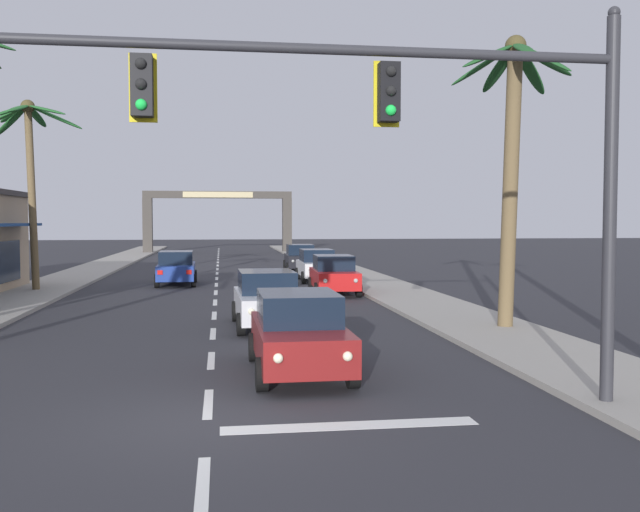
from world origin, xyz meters
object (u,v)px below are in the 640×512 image
Objects in this scene: sedan_third_in_queue at (267,299)px; sedan_parked_mid_kerb at (334,274)px; town_gateway_arch at (218,213)px; sedan_parked_nearest_kerb at (300,258)px; sedan_lead_at_stop_bar at (299,332)px; sedan_parked_far_kerb at (317,265)px; traffic_signal_mast at (390,122)px; palm_left_third at (29,146)px; sedan_oncoming_far at (176,268)px; palm_right_second at (512,136)px.

sedan_third_in_queue is 1.00× the size of sedan_parked_mid_kerb.
town_gateway_arch is (-5.08, 40.05, 3.14)m from sedan_parked_mid_kerb.
sedan_parked_nearest_kerb and sedan_parked_mid_kerb have the same top height.
sedan_lead_at_stop_bar and sedan_parked_far_kerb have the same top height.
traffic_signal_mast reaches higher than sedan_parked_mid_kerb.
town_gateway_arch is at bearing 98.84° from sedan_parked_far_kerb.
palm_left_third reaches higher than sedan_parked_mid_kerb.
sedan_third_in_queue is 14.87m from sedan_oncoming_far.
palm_left_third is 21.21m from palm_right_second.
sedan_third_in_queue is at bearing -50.14° from palm_left_third.
sedan_oncoming_far and sedan_parked_nearest_kerb have the same top height.
sedan_lead_at_stop_bar is 6.42m from sedan_third_in_queue.
palm_left_third is at bearing 118.82° from sedan_lead_at_stop_bar.
traffic_signal_mast is 2.65× the size of sedan_lead_at_stop_bar.
sedan_lead_at_stop_bar is (-1.07, 3.48, -3.87)m from traffic_signal_mast.
sedan_parked_mid_kerb is 12.24m from palm_right_second.
palm_right_second is (3.30, -24.77, 4.73)m from sedan_parked_nearest_kerb.
palm_left_third reaches higher than traffic_signal_mast.
traffic_signal_mast is at bearing -96.56° from sedan_parked_mid_kerb.
palm_right_second reaches higher than town_gateway_arch.
palm_right_second reaches higher than sedan_third_in_queue.
palm_left_third is (-9.89, 17.98, 5.61)m from sedan_lead_at_stop_bar.
palm_right_second is at bearing -72.40° from sedan_parked_mid_kerb.
sedan_third_in_queue is 49.28m from town_gateway_arch.
sedan_third_in_queue is 23.39m from sedan_parked_nearest_kerb.
sedan_lead_at_stop_bar is 0.31× the size of town_gateway_arch.
town_gateway_arch is at bearing 91.88° from sedan_lead_at_stop_bar.
sedan_parked_mid_kerb is 0.53× the size of palm_left_third.
traffic_signal_mast is at bearing -78.74° from sedan_oncoming_far.
sedan_oncoming_far is 0.53× the size of palm_right_second.
sedan_parked_far_kerb is 0.53× the size of palm_left_third.
sedan_lead_at_stop_bar is 21.20m from sedan_oncoming_far.
sedan_third_in_queue is 1.00× the size of sedan_parked_nearest_kerb.
palm_right_second is (16.56, -13.22, -0.88)m from palm_left_third.
traffic_signal_mast reaches higher than town_gateway_arch.
sedan_parked_far_kerb is at bearing 84.77° from traffic_signal_mast.
traffic_signal_mast is 10.71m from sedan_third_in_queue.
palm_left_third is at bearing 129.86° from sedan_third_in_queue.
sedan_lead_at_stop_bar and sedan_parked_mid_kerb have the same top height.
traffic_signal_mast is at bearing -62.93° from palm_left_third.
sedan_oncoming_far is 1.00× the size of sedan_parked_nearest_kerb.
sedan_parked_far_kerb is 0.31× the size of town_gateway_arch.
traffic_signal_mast reaches higher than sedan_lead_at_stop_bar.
traffic_signal_mast reaches higher than sedan_parked_far_kerb.
sedan_lead_at_stop_bar is 55.69m from town_gateway_arch.
sedan_lead_at_stop_bar is 1.00× the size of sedan_oncoming_far.
palm_right_second is at bearing -57.04° from sedan_oncoming_far.
sedan_lead_at_stop_bar is at bearing -144.50° from palm_right_second.
town_gateway_arch is (-2.90, 59.05, -0.73)m from traffic_signal_mast.
sedan_third_in_queue is at bearing 97.56° from traffic_signal_mast.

